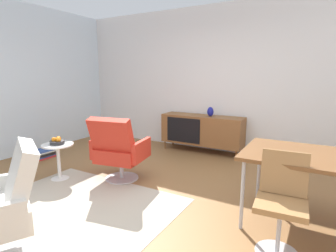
% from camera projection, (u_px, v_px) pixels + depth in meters
% --- Properties ---
extents(ground_plane, '(8.32, 8.32, 0.00)m').
position_uv_depth(ground_plane, '(147.00, 201.00, 3.20)').
color(ground_plane, olive).
extents(wall_back, '(6.80, 0.12, 2.80)m').
position_uv_depth(wall_back, '(221.00, 80.00, 5.15)').
color(wall_back, white).
rests_on(wall_back, ground_plane).
extents(sideboard, '(1.60, 0.45, 0.72)m').
position_uv_depth(sideboard, '(202.00, 130.00, 5.20)').
color(sideboard, brown).
rests_on(sideboard, ground_plane).
extents(vase_cobalt, '(0.12, 0.12, 0.17)m').
position_uv_depth(vase_cobalt, '(210.00, 112.00, 5.05)').
color(vase_cobalt, navy).
rests_on(vase_cobalt, sideboard).
extents(dining_table, '(1.60, 0.90, 0.74)m').
position_uv_depth(dining_table, '(332.00, 162.00, 2.49)').
color(dining_table, brown).
rests_on(dining_table, ground_plane).
extents(dining_chair_front_left, '(0.43, 0.45, 0.86)m').
position_uv_depth(dining_chair_front_left, '(282.00, 199.00, 2.23)').
color(dining_chair_front_left, '#9E7042').
rests_on(dining_chair_front_left, ground_plane).
extents(lounge_chair_red, '(0.80, 0.75, 0.95)m').
position_uv_depth(lounge_chair_red, '(118.00, 149.00, 3.75)').
color(lounge_chair_red, red).
rests_on(lounge_chair_red, ground_plane).
extents(side_table_round, '(0.44, 0.44, 0.52)m').
position_uv_depth(side_table_round, '(58.00, 157.00, 3.84)').
color(side_table_round, white).
rests_on(side_table_round, ground_plane).
extents(fruit_bowl, '(0.20, 0.20, 0.11)m').
position_uv_depth(fruit_bowl, '(57.00, 141.00, 3.80)').
color(fruit_bowl, '#262628').
rests_on(fruit_bowl, side_table_round).
extents(magazine_stack, '(0.32, 0.39, 0.15)m').
position_uv_depth(magazine_stack, '(43.00, 154.00, 4.88)').
color(magazine_stack, red).
rests_on(magazine_stack, ground_plane).
extents(area_rug, '(2.20, 1.70, 0.01)m').
position_uv_depth(area_rug, '(77.00, 207.00, 3.05)').
color(area_rug, '#B7AD99').
rests_on(area_rug, ground_plane).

